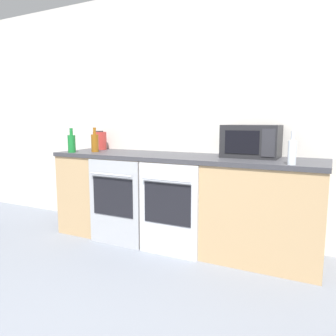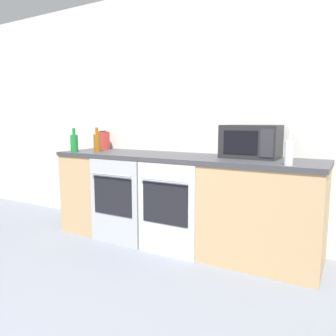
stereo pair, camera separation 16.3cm
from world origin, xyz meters
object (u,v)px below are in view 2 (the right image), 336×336
bottle_green (74,143)px  bottle_amber (97,142)px  oven_right (166,210)px  bottle_clear (289,152)px  kettle (103,140)px  oven_left (114,202)px  microwave (251,141)px

bottle_green → bottle_amber: bearing=43.0°
oven_right → bottle_green: (-1.18, 0.08, 0.56)m
bottle_amber → bottle_green: bearing=-137.0°
bottle_clear → bottle_amber: (-2.01, 0.17, 0.00)m
oven_right → kettle: kettle is taller
oven_left → kettle: kettle is taller
oven_right → bottle_clear: bottle_clear is taller
oven_right → bottle_amber: size_ratio=3.23×
oven_right → microwave: size_ratio=1.69×
bottle_green → kettle: bearing=85.7°
kettle → bottle_amber: bearing=-61.5°
oven_left → bottle_clear: (1.60, 0.08, 0.56)m
oven_right → bottle_clear: (1.01, 0.08, 0.56)m
bottle_clear → bottle_green: bottle_green is taller
oven_right → microwave: 0.98m
oven_left → bottle_amber: 0.74m
bottle_amber → bottle_green: size_ratio=1.02×
oven_right → bottle_clear: size_ratio=3.32×
bottle_green → kettle: (0.03, 0.43, 0.00)m
oven_left → bottle_green: 0.82m
oven_right → oven_left: bearing=180.0°
oven_right → bottle_clear: 1.16m
oven_left → bottle_amber: (-0.41, 0.25, 0.56)m
bottle_clear → oven_left: bearing=-177.2°
microwave → bottle_clear: (0.39, -0.38, -0.05)m
kettle → microwave: bearing=-1.6°
bottle_clear → bottle_green: size_ratio=0.99×
bottle_clear → bottle_amber: bottle_amber is taller
bottle_clear → kettle: size_ratio=1.17×
bottle_green → microwave: bearing=11.8°
oven_left → bottle_clear: size_ratio=3.32×
bottle_amber → bottle_clear: bearing=-4.8°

